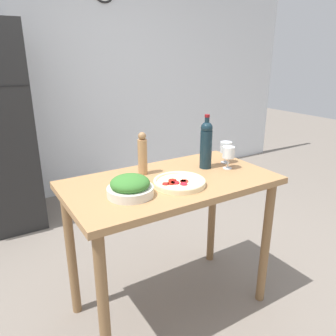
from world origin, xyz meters
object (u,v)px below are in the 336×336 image
object	(u,v)px
wine_bottle	(206,144)
pepper_mill	(142,154)
wine_glass_far	(226,148)
wine_glass_near	(228,153)
homemade_pizza	(179,182)
salad_bowl	(130,187)

from	to	relation	value
wine_bottle	pepper_mill	size ratio (longest dim) A/B	1.32
wine_glass_far	wine_glass_near	bearing A→B (deg)	-123.50
wine_bottle	wine_glass_near	xyz separation A→B (m)	(0.11, -0.09, -0.06)
wine_glass_far	homemade_pizza	distance (m)	0.51
wine_glass_near	wine_glass_far	bearing A→B (deg)	56.50
pepper_mill	homemade_pizza	bearing A→B (deg)	-71.34
wine_glass_near	salad_bowl	distance (m)	0.70
wine_bottle	wine_glass_near	world-z (taller)	wine_bottle
wine_bottle	pepper_mill	xyz separation A→B (m)	(-0.39, 0.10, -0.03)
homemade_pizza	pepper_mill	bearing A→B (deg)	108.66
wine_bottle	homemade_pizza	distance (m)	0.37
wine_glass_near	wine_glass_far	distance (m)	0.12
pepper_mill	wine_bottle	bearing A→B (deg)	-14.76
wine_glass_far	pepper_mill	size ratio (longest dim) A/B	0.55
salad_bowl	wine_glass_far	bearing A→B (deg)	11.57
wine_bottle	pepper_mill	world-z (taller)	wine_bottle
wine_bottle	homemade_pizza	xyz separation A→B (m)	(-0.30, -0.16, -0.14)
salad_bowl	pepper_mill	bearing A→B (deg)	51.14
wine_glass_near	wine_glass_far	xyz separation A→B (m)	(0.06, 0.10, 0.00)
homemade_pizza	wine_bottle	bearing A→B (deg)	27.92
wine_glass_far	salad_bowl	xyz separation A→B (m)	(-0.76, -0.16, -0.05)
homemade_pizza	salad_bowl	bearing A→B (deg)	177.28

